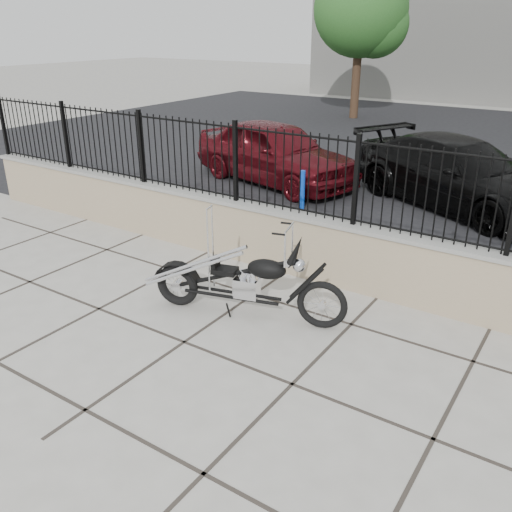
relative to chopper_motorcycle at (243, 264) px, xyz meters
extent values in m
plane|color=#99968E|center=(-0.22, -0.94, -0.74)|extent=(90.00, 90.00, 0.00)
plane|color=black|center=(-0.22, 11.56, -0.74)|extent=(30.00, 30.00, 0.00)
cube|color=gray|center=(-0.22, 1.56, -0.26)|extent=(14.00, 0.36, 0.96)
cube|color=black|center=(-0.22, 1.56, 0.82)|extent=(14.00, 0.08, 1.20)
imported|color=#4D0B11|center=(-3.10, 5.78, 0.00)|extent=(4.65, 2.77, 1.48)
imported|color=black|center=(1.02, 6.27, -0.04)|extent=(5.20, 3.90, 1.40)
cylinder|color=blue|center=(-1.45, 4.16, -0.31)|extent=(0.11, 0.11, 0.86)
cylinder|color=#382619|center=(-5.63, 16.02, 0.94)|extent=(0.34, 0.34, 3.37)
sphere|color=#38712A|center=(-5.63, 16.02, 3.53)|extent=(3.59, 3.59, 3.59)
camera|label=1|loc=(3.59, -5.11, 2.77)|focal=38.00mm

